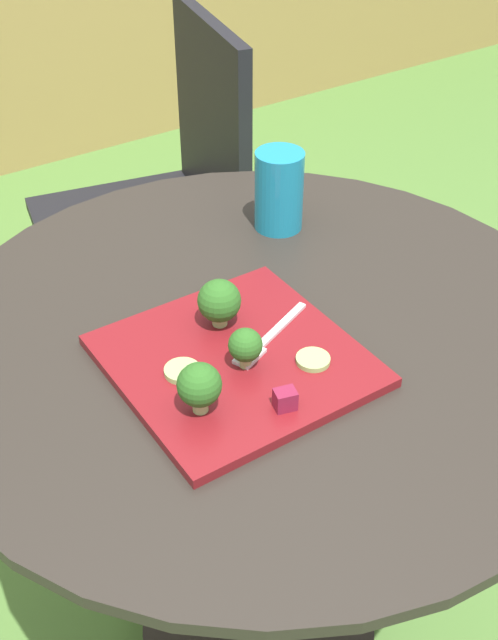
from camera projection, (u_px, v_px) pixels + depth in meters
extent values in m
plane|color=#4C7533|center=(258.00, 628.00, 1.54)|extent=(12.00, 12.00, 0.00)
cylinder|color=#28231E|center=(262.00, 330.00, 1.09)|extent=(0.91, 0.91, 0.02)
cylinder|color=#28231E|center=(260.00, 498.00, 1.31)|extent=(0.06, 0.06, 0.69)
cylinder|color=#28231E|center=(258.00, 622.00, 1.53)|extent=(0.44, 0.44, 0.04)
cube|color=black|center=(135.00, 229.00, 1.88)|extent=(0.52, 0.52, 0.03)
cube|color=black|center=(212.00, 120.00, 1.79)|extent=(0.12, 0.42, 0.45)
cylinder|color=black|center=(58.00, 280.00, 2.09)|extent=(0.02, 0.02, 0.43)
cylinder|color=black|center=(88.00, 363.00, 1.83)|extent=(0.02, 0.02, 0.43)
cylinder|color=black|center=(188.00, 253.00, 2.20)|extent=(0.02, 0.02, 0.43)
cylinder|color=black|center=(234.00, 328.00, 1.93)|extent=(0.02, 0.02, 0.43)
cube|color=maroon|center=(235.00, 361.00, 1.01)|extent=(0.30, 0.30, 0.01)
cylinder|color=teal|center=(279.00, 191.00, 1.25)|extent=(0.08, 0.08, 0.13)
cylinder|color=#156886|center=(279.00, 201.00, 1.26)|extent=(0.07, 0.07, 0.09)
cube|color=silver|center=(282.00, 325.00, 1.06)|extent=(0.11, 0.05, 0.00)
cube|color=silver|center=(250.00, 356.00, 1.01)|extent=(0.05, 0.04, 0.00)
cylinder|color=#99B770|center=(245.00, 361.00, 0.99)|extent=(0.02, 0.02, 0.02)
sphere|color=#285B1E|center=(245.00, 345.00, 0.98)|extent=(0.04, 0.04, 0.04)
cylinder|color=#99B770|center=(220.00, 320.00, 1.06)|extent=(0.02, 0.02, 0.01)
sphere|color=#285B1E|center=(219.00, 301.00, 1.04)|extent=(0.06, 0.06, 0.06)
cylinder|color=#99B770|center=(200.00, 405.00, 0.93)|extent=(0.02, 0.02, 0.02)
sphere|color=#285B1E|center=(199.00, 385.00, 0.91)|extent=(0.05, 0.05, 0.05)
cylinder|color=#8EB766|center=(182.00, 371.00, 0.98)|extent=(0.05, 0.05, 0.01)
cylinder|color=#8EB766|center=(315.00, 359.00, 1.00)|extent=(0.04, 0.04, 0.01)
cube|color=maroon|center=(285.00, 399.00, 0.93)|extent=(0.03, 0.03, 0.03)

